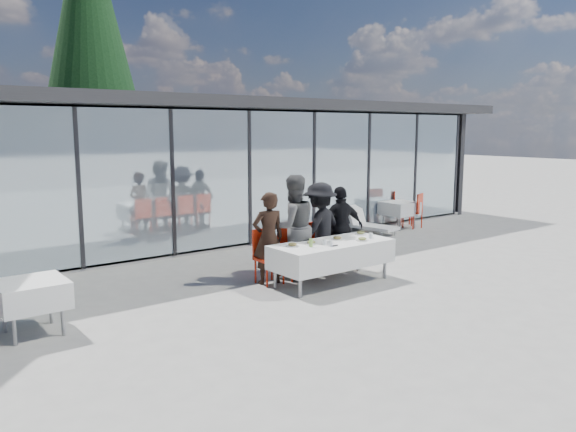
# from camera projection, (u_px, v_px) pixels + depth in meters

# --- Properties ---
(ground) EXTENTS (90.00, 90.00, 0.00)m
(ground) POSITION_uv_depth(u_px,v_px,m) (330.00, 293.00, 9.47)
(ground) COLOR gray
(ground) RESTS_ON ground
(pavilion) EXTENTS (14.80, 8.80, 3.44)m
(pavilion) POSITION_uv_depth(u_px,v_px,m) (200.00, 149.00, 16.76)
(pavilion) COLOR gray
(pavilion) RESTS_ON ground
(dining_table) EXTENTS (2.26, 0.96, 0.75)m
(dining_table) POSITION_uv_depth(u_px,v_px,m) (332.00, 254.00, 10.00)
(dining_table) COLOR silver
(dining_table) RESTS_ON ground
(diner_a) EXTENTS (0.71, 0.71, 1.65)m
(diner_a) POSITION_uv_depth(u_px,v_px,m) (268.00, 238.00, 9.96)
(diner_a) COLOR black
(diner_a) RESTS_ON ground
(diner_chair_a) EXTENTS (0.44, 0.44, 0.97)m
(diner_chair_a) POSITION_uv_depth(u_px,v_px,m) (266.00, 253.00, 10.05)
(diner_chair_a) COLOR red
(diner_chair_a) RESTS_ON ground
(diner_b) EXTENTS (1.10, 1.10, 1.93)m
(diner_b) POSITION_uv_depth(u_px,v_px,m) (293.00, 227.00, 10.27)
(diner_b) COLOR #545454
(diner_b) RESTS_ON ground
(diner_chair_b) EXTENTS (0.44, 0.44, 0.97)m
(diner_chair_b) POSITION_uv_depth(u_px,v_px,m) (291.00, 249.00, 10.39)
(diner_chair_b) COLOR red
(diner_chair_b) RESTS_ON ground
(diner_c) EXTENTS (1.41, 1.41, 1.75)m
(diner_c) POSITION_uv_depth(u_px,v_px,m) (320.00, 228.00, 10.67)
(diner_c) COLOR black
(diner_c) RESTS_ON ground
(diner_chair_c) EXTENTS (0.44, 0.44, 0.97)m
(diner_chair_c) POSITION_uv_depth(u_px,v_px,m) (317.00, 245.00, 10.77)
(diner_chair_c) COLOR red
(diner_chair_c) RESTS_ON ground
(diner_d) EXTENTS (1.16, 1.16, 1.64)m
(diner_d) POSITION_uv_depth(u_px,v_px,m) (341.00, 228.00, 11.01)
(diner_d) COLOR black
(diner_d) RESTS_ON ground
(diner_chair_d) EXTENTS (0.44, 0.44, 0.97)m
(diner_chair_d) POSITION_uv_depth(u_px,v_px,m) (339.00, 242.00, 11.10)
(diner_chair_d) COLOR red
(diner_chair_d) RESTS_ON ground
(plate_a) EXTENTS (0.24, 0.24, 0.07)m
(plate_a) POSITION_uv_depth(u_px,v_px,m) (292.00, 245.00, 9.60)
(plate_a) COLOR white
(plate_a) RESTS_ON dining_table
(plate_b) EXTENTS (0.24, 0.24, 0.07)m
(plate_b) POSITION_uv_depth(u_px,v_px,m) (311.00, 243.00, 9.79)
(plate_b) COLOR white
(plate_b) RESTS_ON dining_table
(plate_c) EXTENTS (0.24, 0.24, 0.07)m
(plate_c) POSITION_uv_depth(u_px,v_px,m) (337.00, 238.00, 10.18)
(plate_c) COLOR white
(plate_c) RESTS_ON dining_table
(plate_d) EXTENTS (0.24, 0.24, 0.07)m
(plate_d) POSITION_uv_depth(u_px,v_px,m) (361.00, 233.00, 10.68)
(plate_d) COLOR white
(plate_d) RESTS_ON dining_table
(plate_extra) EXTENTS (0.24, 0.24, 0.07)m
(plate_extra) POSITION_uv_depth(u_px,v_px,m) (362.00, 239.00, 10.10)
(plate_extra) COLOR white
(plate_extra) RESTS_ON dining_table
(juice_bottle) EXTENTS (0.06, 0.06, 0.14)m
(juice_bottle) POSITION_uv_depth(u_px,v_px,m) (311.00, 243.00, 9.57)
(juice_bottle) COLOR #87BC4E
(juice_bottle) RESTS_ON dining_table
(drinking_glasses) EXTENTS (1.14, 0.22, 0.10)m
(drinking_glasses) POSITION_uv_depth(u_px,v_px,m) (343.00, 240.00, 9.89)
(drinking_glasses) COLOR silver
(drinking_glasses) RESTS_ON dining_table
(folded_eyeglasses) EXTENTS (0.14, 0.03, 0.01)m
(folded_eyeglasses) POSITION_uv_depth(u_px,v_px,m) (334.00, 246.00, 9.65)
(folded_eyeglasses) COLOR black
(folded_eyeglasses) RESTS_ON dining_table
(spare_table_left) EXTENTS (0.86, 0.86, 0.74)m
(spare_table_left) POSITION_uv_depth(u_px,v_px,m) (32.00, 294.00, 7.51)
(spare_table_left) COLOR silver
(spare_table_left) RESTS_ON ground
(spare_table_right) EXTENTS (0.86, 0.86, 0.74)m
(spare_table_right) POSITION_uv_depth(u_px,v_px,m) (399.00, 208.00, 15.58)
(spare_table_right) COLOR silver
(spare_table_right) RESTS_ON ground
(spare_chair_a) EXTENTS (0.62, 0.62, 0.97)m
(spare_chair_a) POSITION_uv_depth(u_px,v_px,m) (398.00, 206.00, 16.21)
(spare_chair_a) COLOR red
(spare_chair_a) RESTS_ON ground
(spare_chair_b) EXTENTS (0.57, 0.57, 0.97)m
(spare_chair_b) POSITION_uv_depth(u_px,v_px,m) (416.00, 209.00, 15.57)
(spare_chair_b) COLOR red
(spare_chair_b) RESTS_ON ground
(lounger) EXTENTS (0.83, 1.42, 0.72)m
(lounger) POSITION_uv_depth(u_px,v_px,m) (368.00, 223.00, 14.91)
(lounger) COLOR silver
(lounger) RESTS_ON ground
(conifer_tree) EXTENTS (4.00, 4.00, 10.50)m
(conifer_tree) POSITION_uv_depth(u_px,v_px,m) (89.00, 32.00, 19.07)
(conifer_tree) COLOR #382316
(conifer_tree) RESTS_ON ground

